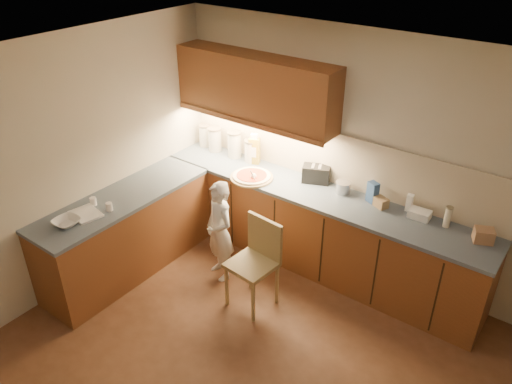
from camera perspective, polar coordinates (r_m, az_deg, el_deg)
room at (r=3.53m, az=-1.20°, el=-2.10°), size 4.54×4.50×2.62m
l_counter at (r=5.49m, az=-0.73°, el=-4.30°), size 3.77×2.62×0.92m
backsplash at (r=5.41m, az=8.63°, el=3.92°), size 3.75×0.02×0.58m
upper_cabinets at (r=5.49m, az=-0.10°, el=11.84°), size 1.95×0.36×0.73m
pizza_on_board at (r=5.53m, az=-0.49°, el=1.77°), size 0.48×0.48×0.19m
child at (r=5.28m, az=-4.19°, el=-4.51°), size 0.49×0.41×1.14m
wooden_chair at (r=4.95m, az=0.10°, el=-7.47°), size 0.46×0.46×0.94m
mixing_bowl at (r=5.05m, az=-20.83°, el=-3.24°), size 0.25×0.25×0.06m
canister_a at (r=6.29m, az=-5.91°, el=6.45°), size 0.14×0.14×0.28m
canister_b at (r=6.15m, az=-4.73°, el=6.03°), size 0.17×0.17×0.30m
canister_c at (r=5.97m, az=-2.48°, el=5.47°), size 0.17×0.17×0.32m
canister_d at (r=5.86m, az=-0.54°, el=4.73°), size 0.17×0.17×0.27m
oil_jug at (r=5.81m, az=-0.19°, el=4.84°), size 0.15×0.13×0.37m
toaster at (r=5.47m, az=6.88°, el=2.06°), size 0.33×0.27×0.19m
steel_pot at (r=5.31m, az=9.93°, el=0.53°), size 0.16×0.16×0.12m
blue_box at (r=5.18m, az=13.19°, el=-0.03°), size 0.13×0.12×0.22m
card_box_a at (r=5.15m, az=14.08°, el=-1.16°), size 0.17×0.15×0.10m
white_bottle at (r=5.14m, az=17.14°, el=-1.18°), size 0.06×0.06×0.18m
flat_pack at (r=5.08m, az=18.19°, el=-2.42°), size 0.21×0.15×0.08m
tall_jar at (r=4.99m, az=21.08°, el=-2.64°), size 0.07×0.07×0.21m
card_box_b at (r=4.92m, az=24.58°, el=-4.53°), size 0.21×0.19×0.13m
dough_cloth at (r=5.16m, az=-18.88°, el=-2.38°), size 0.34×0.29×0.02m
spice_jar_a at (r=5.29m, az=-18.11°, el=-1.03°), size 0.07×0.07×0.08m
spice_jar_b at (r=5.15m, az=-16.43°, el=-1.63°), size 0.08×0.08×0.09m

